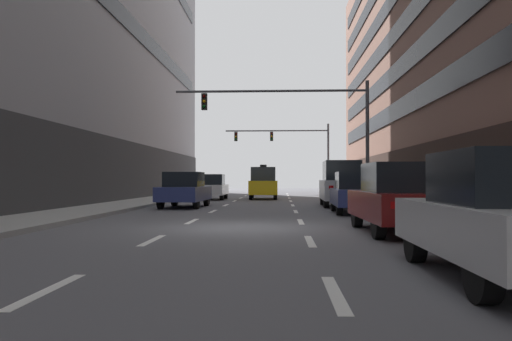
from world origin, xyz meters
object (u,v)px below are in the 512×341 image
car_driving_1 (212,187)px  car_parked_3 (341,184)px  taxi_driving_2 (263,183)px  pedestrian_0 (484,190)px  car_driving_0 (185,190)px  car_parked_1 (401,199)px  traffic_signal_0 (306,117)px  traffic_signal_1 (291,144)px  car_parked_2 (357,193)px  car_parked_0 (507,217)px

car_driving_1 → car_parked_3: bearing=-47.7°
taxi_driving_2 → pedestrian_0: 20.83m
car_driving_0 → car_parked_1: size_ratio=0.96×
taxi_driving_2 → car_parked_3: bearing=-65.9°
car_driving_0 → traffic_signal_0: 7.20m
car_parked_3 → traffic_signal_1: size_ratio=0.48×
car_parked_2 → car_parked_3: size_ratio=0.94×
car_parked_2 → traffic_signal_1: (-1.90, 27.50, 3.77)m
car_driving_0 → car_parked_1: bearing=-56.3°
car_driving_1 → car_driving_0: bearing=-90.1°
car_driving_1 → traffic_signal_1: (5.45, 14.42, 3.75)m
car_parked_3 → taxi_driving_2: bearing=114.1°
taxi_driving_2 → car_parked_1: bearing=-79.3°
taxi_driving_2 → traffic_signal_0: (2.41, -7.87, 3.41)m
car_driving_0 → traffic_signal_1: bearing=77.0°
car_driving_0 → taxi_driving_2: size_ratio=1.02×
traffic_signal_1 → car_parked_1: bearing=-86.9°
car_parked_3 → traffic_signal_0: (-1.64, 1.19, 3.36)m
car_driving_1 → taxi_driving_2: bearing=16.8°
traffic_signal_0 → pedestrian_0: size_ratio=6.43×
car_parked_0 → taxi_driving_2: bearing=98.5°
car_parked_1 → traffic_signal_1: (-1.90, 34.78, 3.71)m
car_parked_1 → traffic_signal_1: 35.03m
car_driving_0 → car_parked_0: 18.50m
traffic_signal_1 → pedestrian_0: traffic_signal_1 is taller
car_driving_0 → taxi_driving_2: (3.32, 10.28, 0.23)m
car_driving_0 → traffic_signal_1: size_ratio=0.47×
car_driving_0 → car_parked_0: (7.37, -16.97, 0.02)m
car_driving_1 → car_parked_0: (7.35, -26.26, 0.03)m
car_driving_1 → car_parked_2: bearing=-60.7°
traffic_signal_0 → car_parked_3: bearing=-36.0°
car_driving_0 → car_parked_3: bearing=9.4°
car_parked_2 → traffic_signal_0: (-1.64, 6.20, 3.67)m
car_driving_1 → car_parked_1: car_parked_1 is taller
taxi_driving_2 → traffic_signal_1: bearing=80.9°
car_parked_0 → car_parked_3: size_ratio=0.98×
taxi_driving_2 → car_parked_1: 21.73m
car_parked_1 → car_parked_2: (-0.00, 7.28, -0.06)m
car_parked_2 → traffic_signal_1: size_ratio=0.45×
car_driving_0 → car_parked_3: car_parked_3 is taller
taxi_driving_2 → car_parked_3: size_ratio=0.96×
pedestrian_0 → taxi_driving_2: bearing=108.6°
taxi_driving_2 → traffic_signal_0: bearing=-73.0°
taxi_driving_2 → pedestrian_0: bearing=-71.4°
car_parked_3 → car_driving_0: bearing=-170.6°
car_parked_1 → pedestrian_0: car_parked_1 is taller
car_parked_0 → car_parked_3: car_parked_3 is taller
car_driving_1 → car_parked_3: size_ratio=0.95×
traffic_signal_1 → car_driving_0: bearing=-103.0°
car_driving_1 → car_parked_3: car_parked_3 is taller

